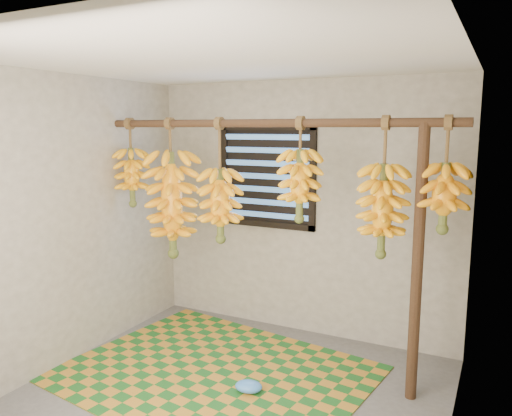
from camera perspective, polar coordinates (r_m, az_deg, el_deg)
The scene contains 16 objects.
floor at distance 3.87m, azimuth -3.94°, elevation -21.47°, with size 3.00×3.00×0.01m, color #535353.
ceiling at distance 3.36m, azimuth -4.41°, elevation 16.66°, with size 3.00×3.00×0.01m, color silver.
wall_back at distance 4.75m, azimuth 5.19°, elevation -0.14°, with size 3.00×0.01×2.40m, color gray.
wall_left at distance 4.37m, azimuth -21.37°, elevation -1.55°, with size 0.01×3.00×2.40m, color gray.
wall_right at distance 2.96m, azimuth 21.88°, elevation -6.49°, with size 0.01×3.00×2.40m, color gray.
window at distance 4.82m, azimuth 1.23°, elevation 3.64°, with size 1.00×0.04×1.00m.
hanging_pole at distance 3.95m, azimuth 0.99°, elevation 9.67°, with size 0.06×0.06×3.00m, color #3F2A19.
support_post at distance 3.72m, azimuth 17.95°, elevation -6.33°, with size 0.08×0.08×2.00m, color #3F2A19.
woven_mat at distance 4.26m, azimuth -4.82°, elevation -18.29°, with size 2.32×1.86×0.01m, color #1B5C1E.
plastic_bag at distance 3.96m, azimuth -0.85°, elevation -19.72°, with size 0.21×0.15×0.09m, color #3C82E1.
banana_bunch_a at distance 4.71m, azimuth -14.01°, elevation 3.46°, with size 0.30×0.30×0.80m.
banana_bunch_b at distance 4.47m, azimuth -9.58°, elevation 0.41°, with size 0.44×0.44×1.22m.
banana_bunch_c at distance 4.19m, azimuth -4.10°, elevation 0.33°, with size 0.34×0.34×1.04m.
banana_bunch_d at distance 3.85m, azimuth 5.02°, elevation 2.59°, with size 0.33×0.33×0.80m.
banana_bunch_e at distance 3.68m, azimuth 14.25°, elevation -0.29°, with size 0.34×0.34×1.01m.
banana_bunch_f at distance 3.60m, azimuth 20.70°, elevation 1.15°, with size 0.30×0.30×0.79m.
Camera 1 is at (1.71, -2.85, 1.97)m, focal length 35.00 mm.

